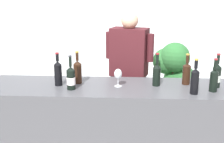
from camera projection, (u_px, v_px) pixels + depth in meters
The scene contains 13 objects.
wall_back at pixel (119, 20), 5.14m from camera, with size 8.00×0.10×2.80m, color silver.
counter at pixel (111, 131), 2.88m from camera, with size 2.50×0.64×0.99m, color #4C4C51.
wine_bottle_0 at pixel (78, 71), 2.81m from camera, with size 0.08×0.08×0.33m.
wine_bottle_1 at pixel (214, 79), 2.58m from camera, with size 0.07×0.07×0.31m.
wine_bottle_2 at pixel (157, 74), 2.74m from camera, with size 0.08×0.08×0.33m.
wine_bottle_3 at pixel (195, 80), 2.51m from camera, with size 0.07×0.07×0.33m.
wine_bottle_4 at pixel (187, 73), 2.78m from camera, with size 0.08×0.08×0.31m.
wine_bottle_5 at pixel (58, 72), 2.74m from camera, with size 0.08×0.08×0.33m.
wine_bottle_6 at pixel (71, 78), 2.63m from camera, with size 0.08×0.08×0.33m.
wine_bottle_7 at pixel (217, 75), 2.70m from camera, with size 0.08×0.08×0.33m.
wine_glass at pixel (118, 75), 2.71m from camera, with size 0.08×0.08×0.18m.
person_server at pixel (129, 84), 3.36m from camera, with size 0.56×0.35×1.68m.
potted_shrub at pixel (175, 82), 3.75m from camera, with size 0.60×0.58×1.26m.
Camera 1 is at (0.16, -2.60, 1.88)m, focal length 44.77 mm.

